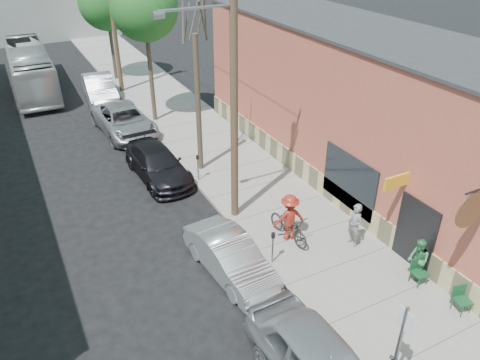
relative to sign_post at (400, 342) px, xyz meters
name	(u,v)px	position (x,y,z in m)	size (l,w,h in m)	color
ground	(230,310)	(-2.35, 4.41, -1.83)	(120.00, 120.00, 0.00)	black
sidewalk	(209,144)	(1.90, 15.41, -1.76)	(4.50, 58.00, 0.15)	gray
cafe_building	(363,108)	(6.64, 9.41, 1.47)	(6.60, 20.20, 6.61)	#AB503F
sign_post	(400,342)	(0.00, 0.00, 0.00)	(0.07, 0.45, 2.80)	slate
parking_meter_near	(273,243)	(-0.10, 5.61, -0.85)	(0.14, 0.14, 1.24)	slate
parking_meter_far	(198,164)	(-0.10, 12.08, -0.85)	(0.14, 0.14, 1.24)	slate
utility_pole_near	(232,88)	(0.04, 8.86, 3.58)	(3.57, 0.28, 10.00)	#503A28
utility_pole_far	(112,10)	(0.10, 25.72, 3.51)	(1.80, 0.28, 10.00)	#503A28
tree_bare	(198,106)	(0.45, 13.08, 1.44)	(0.24, 0.24, 6.24)	#44392C
tree_leafy_mid	(144,8)	(0.45, 19.81, 4.53)	(3.53, 3.53, 8.00)	#44392C
tree_leafy_far	(106,3)	(0.45, 28.59, 3.54)	(3.74, 3.74, 7.10)	#44392C
patio_chair_a	(463,300)	(3.79, 1.01, -1.24)	(0.50, 0.50, 0.88)	#124323
patio_chair_b	(420,273)	(3.57, 2.51, -1.24)	(0.50, 0.50, 0.88)	#124323
patron_grey	(355,225)	(3.00, 5.12, -0.83)	(0.62, 0.41, 1.71)	slate
patron_green	(418,260)	(3.67, 2.75, -0.92)	(0.74, 0.58, 1.52)	#33814B
cyclist	(289,217)	(1.14, 6.52, -0.76)	(1.19, 0.69, 1.85)	maroon
cyclist_bike	(289,226)	(1.14, 6.52, -1.13)	(0.73, 2.09, 1.10)	black
car_1	(230,257)	(-1.55, 5.93, -1.14)	(1.46, 4.19, 1.38)	#B6BBBE
car_2	(158,164)	(-1.55, 13.39, -1.13)	(1.96, 4.82, 1.40)	black
car_3	(124,121)	(-1.55, 18.99, -1.09)	(2.48, 5.37, 1.49)	#9B9DA2
car_4	(100,89)	(-1.55, 24.69, -1.00)	(1.75, 5.03, 1.66)	#B2B4BA
bus	(31,69)	(-5.11, 28.96, -0.36)	(2.48, 10.58, 2.95)	silver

